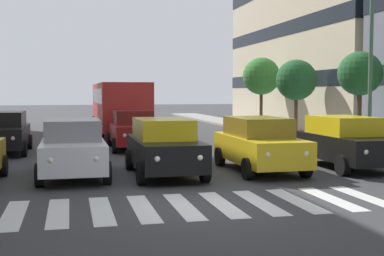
{
  "coord_description": "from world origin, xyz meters",
  "views": [
    {
      "loc": [
        2.88,
        11.26,
        2.56
      ],
      "look_at": [
        -1.1,
        -5.79,
        1.33
      ],
      "focal_mm": 49.06,
      "sensor_mm": 36.0,
      "label": 1
    }
  ],
  "objects_px": {
    "car_row2_0": "(132,129)",
    "street_lamp_left": "(360,43)",
    "street_tree_2": "(296,80)",
    "car_2": "(164,146)",
    "street_tree_1": "(360,74)",
    "car_0": "(345,142)",
    "car_row2_1": "(4,132)",
    "street_tree_3": "(261,76)",
    "bus_behind_traffic": "(119,103)",
    "car_1": "(259,144)",
    "car_3": "(73,147)"
  },
  "relations": [
    {
      "from": "car_1",
      "to": "street_tree_2",
      "type": "relative_size",
      "value": 1.07
    },
    {
      "from": "car_3",
      "to": "street_lamp_left",
      "type": "distance_m",
      "value": 11.73
    },
    {
      "from": "car_3",
      "to": "street_tree_1",
      "type": "bearing_deg",
      "value": -159.96
    },
    {
      "from": "car_row2_1",
      "to": "bus_behind_traffic",
      "type": "xyz_separation_m",
      "value": [
        -5.44,
        -7.8,
        0.97
      ]
    },
    {
      "from": "car_row2_1",
      "to": "street_tree_2",
      "type": "height_order",
      "value": "street_tree_2"
    },
    {
      "from": "car_0",
      "to": "car_row2_1",
      "type": "bearing_deg",
      "value": -31.23
    },
    {
      "from": "street_tree_1",
      "to": "street_tree_2",
      "type": "distance_m",
      "value": 6.14
    },
    {
      "from": "street_lamp_left",
      "to": "street_tree_3",
      "type": "xyz_separation_m",
      "value": [
        -1.03,
        -13.39,
        -0.92
      ]
    },
    {
      "from": "car_2",
      "to": "street_tree_2",
      "type": "xyz_separation_m",
      "value": [
        -9.23,
        -10.86,
        2.27
      ]
    },
    {
      "from": "car_row2_0",
      "to": "street_lamp_left",
      "type": "height_order",
      "value": "street_lamp_left"
    },
    {
      "from": "car_2",
      "to": "car_row2_0",
      "type": "bearing_deg",
      "value": -89.42
    },
    {
      "from": "car_0",
      "to": "car_1",
      "type": "distance_m",
      "value": 3.01
    },
    {
      "from": "car_2",
      "to": "street_tree_1",
      "type": "bearing_deg",
      "value": -153.31
    },
    {
      "from": "car_0",
      "to": "car_row2_0",
      "type": "distance_m",
      "value": 9.66
    },
    {
      "from": "car_2",
      "to": "street_tree_1",
      "type": "relative_size",
      "value": 1.08
    },
    {
      "from": "street_lamp_left",
      "to": "street_tree_2",
      "type": "distance_m",
      "value": 8.23
    },
    {
      "from": "street_lamp_left",
      "to": "car_3",
      "type": "bearing_deg",
      "value": 12.82
    },
    {
      "from": "car_1",
      "to": "car_row2_1",
      "type": "height_order",
      "value": "same"
    },
    {
      "from": "bus_behind_traffic",
      "to": "car_1",
      "type": "bearing_deg",
      "value": 101.88
    },
    {
      "from": "car_3",
      "to": "car_row2_0",
      "type": "height_order",
      "value": "same"
    },
    {
      "from": "car_2",
      "to": "street_tree_3",
      "type": "bearing_deg",
      "value": -119.7
    },
    {
      "from": "car_2",
      "to": "street_lamp_left",
      "type": "xyz_separation_m",
      "value": [
        -8.2,
        -2.79,
        3.55
      ]
    },
    {
      "from": "street_tree_1",
      "to": "street_tree_2",
      "type": "xyz_separation_m",
      "value": [
        0.16,
        -6.13,
        -0.14
      ]
    },
    {
      "from": "bus_behind_traffic",
      "to": "street_tree_2",
      "type": "bearing_deg",
      "value": 156.12
    },
    {
      "from": "car_1",
      "to": "street_tree_1",
      "type": "bearing_deg",
      "value": -143.83
    },
    {
      "from": "car_0",
      "to": "bus_behind_traffic",
      "type": "bearing_deg",
      "value": -67.52
    },
    {
      "from": "car_2",
      "to": "street_tree_2",
      "type": "height_order",
      "value": "street_tree_2"
    },
    {
      "from": "car_0",
      "to": "street_tree_1",
      "type": "distance_m",
      "value": 6.13
    },
    {
      "from": "car_2",
      "to": "car_1",
      "type": "bearing_deg",
      "value": -177.53
    },
    {
      "from": "car_3",
      "to": "street_tree_3",
      "type": "xyz_separation_m",
      "value": [
        -11.93,
        -15.87,
        2.63
      ]
    },
    {
      "from": "car_2",
      "to": "car_row2_1",
      "type": "height_order",
      "value": "same"
    },
    {
      "from": "car_row2_1",
      "to": "street_lamp_left",
      "type": "bearing_deg",
      "value": 162.34
    },
    {
      "from": "car_row2_1",
      "to": "bus_behind_traffic",
      "type": "distance_m",
      "value": 9.56
    },
    {
      "from": "car_row2_0",
      "to": "street_tree_1",
      "type": "xyz_separation_m",
      "value": [
        -9.47,
        2.81,
        2.41
      ]
    },
    {
      "from": "car_3",
      "to": "bus_behind_traffic",
      "type": "xyz_separation_m",
      "value": [
        -2.7,
        -14.63,
        0.97
      ]
    },
    {
      "from": "car_2",
      "to": "street_tree_1",
      "type": "xyz_separation_m",
      "value": [
        -9.39,
        -4.72,
        2.41
      ]
    },
    {
      "from": "car_2",
      "to": "bus_behind_traffic",
      "type": "xyz_separation_m",
      "value": [
        -0.0,
        -14.94,
        0.97
      ]
    },
    {
      "from": "car_1",
      "to": "car_row2_0",
      "type": "height_order",
      "value": "same"
    },
    {
      "from": "car_row2_0",
      "to": "street_tree_1",
      "type": "relative_size",
      "value": 1.08
    },
    {
      "from": "car_2",
      "to": "street_tree_3",
      "type": "xyz_separation_m",
      "value": [
        -9.23,
        -16.18,
        2.63
      ]
    },
    {
      "from": "car_3",
      "to": "car_row2_1",
      "type": "relative_size",
      "value": 1.0
    },
    {
      "from": "car_1",
      "to": "car_row2_1",
      "type": "distance_m",
      "value": 11.05
    },
    {
      "from": "car_row2_0",
      "to": "bus_behind_traffic",
      "type": "relative_size",
      "value": 0.42
    },
    {
      "from": "car_0",
      "to": "street_tree_1",
      "type": "bearing_deg",
      "value": -125.35
    },
    {
      "from": "car_1",
      "to": "car_2",
      "type": "xyz_separation_m",
      "value": [
        3.12,
        0.13,
        0.0
      ]
    },
    {
      "from": "car_0",
      "to": "car_row2_0",
      "type": "height_order",
      "value": "same"
    },
    {
      "from": "car_row2_1",
      "to": "street_tree_1",
      "type": "height_order",
      "value": "street_tree_1"
    },
    {
      "from": "car_row2_1",
      "to": "street_tree_3",
      "type": "bearing_deg",
      "value": -148.33
    },
    {
      "from": "car_1",
      "to": "car_2",
      "type": "bearing_deg",
      "value": 2.47
    },
    {
      "from": "car_0",
      "to": "car_row2_0",
      "type": "bearing_deg",
      "value": -50.03
    }
  ]
}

